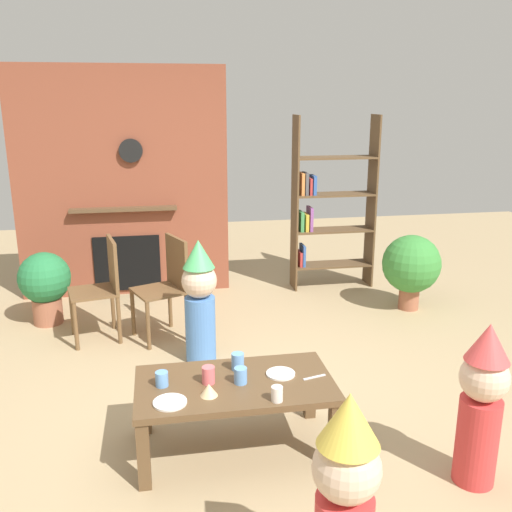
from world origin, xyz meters
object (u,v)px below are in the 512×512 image
(paper_cup_near_right, at_px, (208,375))
(child_with_cone_hat, at_px, (345,499))
(coffee_table, at_px, (235,392))
(paper_cup_far_right, at_px, (277,394))
(potted_plant_tall, at_px, (411,265))
(bookshelf, at_px, (327,208))
(paper_plate_front, at_px, (281,374))
(paper_plate_rear, at_px, (170,402))
(birthday_cake_slice, at_px, (209,390))
(dining_chair_left, at_px, (103,283))
(dining_chair_middle, at_px, (168,282))
(paper_cup_far_left, at_px, (162,379))
(child_by_the_chairs, at_px, (200,298))
(paper_cup_near_left, at_px, (241,376))
(potted_plant_short, at_px, (45,282))
(paper_cup_center, at_px, (238,361))
(child_in_pink, at_px, (482,401))

(paper_cup_near_right, distance_m, child_with_cone_hat, 1.27)
(coffee_table, distance_m, child_with_cone_hat, 1.22)
(paper_cup_far_right, relative_size, potted_plant_tall, 0.11)
(bookshelf, relative_size, paper_plate_front, 10.81)
(paper_plate_rear, distance_m, birthday_cake_slice, 0.23)
(bookshelf, bearing_deg, dining_chair_left, -155.95)
(paper_cup_far_right, xyz_separation_m, dining_chair_middle, (-0.55, 2.04, 0.02))
(coffee_table, distance_m, dining_chair_left, 2.06)
(coffee_table, bearing_deg, paper_cup_far_left, 176.10)
(dining_chair_left, distance_m, dining_chair_middle, 0.56)
(coffee_table, relative_size, dining_chair_left, 1.30)
(child_by_the_chairs, bearing_deg, dining_chair_left, -132.15)
(paper_cup_far_right, distance_m, child_with_cone_hat, 0.93)
(child_by_the_chairs, bearing_deg, child_with_cone_hat, 4.13)
(paper_cup_near_left, bearing_deg, child_by_the_chairs, 96.30)
(paper_cup_near_left, relative_size, child_by_the_chairs, 0.10)
(birthday_cake_slice, distance_m, child_with_cone_hat, 1.14)
(bookshelf, xyz_separation_m, potted_plant_short, (-2.91, -0.60, -0.49))
(paper_plate_front, bearing_deg, dining_chair_left, 123.38)
(paper_cup_center, xyz_separation_m, child_in_pink, (1.23, -0.69, -0.00))
(potted_plant_short, bearing_deg, paper_plate_front, -51.82)
(dining_chair_left, xyz_separation_m, potted_plant_tall, (2.97, 0.20, -0.05))
(bookshelf, relative_size, paper_cup_far_left, 21.48)
(paper_cup_near_left, distance_m, potted_plant_tall, 2.90)
(paper_plate_rear, xyz_separation_m, child_in_pink, (1.65, -0.35, 0.05))
(paper_cup_far_left, bearing_deg, paper_cup_center, 15.35)
(potted_plant_tall, bearing_deg, paper_cup_near_right, -137.52)
(paper_cup_far_left, bearing_deg, dining_chair_left, 104.66)
(paper_cup_far_left, bearing_deg, paper_plate_rear, -79.12)
(paper_cup_far_left, relative_size, child_in_pink, 0.09)
(paper_cup_near_left, distance_m, paper_cup_center, 0.17)
(paper_cup_near_left, distance_m, birthday_cake_slice, 0.23)
(coffee_table, xyz_separation_m, paper_plate_rear, (-0.39, -0.18, 0.07))
(coffee_table, distance_m, birthday_cake_slice, 0.24)
(paper_cup_far_right, bearing_deg, dining_chair_left, 117.66)
(child_in_pink, xyz_separation_m, dining_chair_left, (-2.17, 2.38, 0.01))
(paper_plate_front, relative_size, potted_plant_tall, 0.23)
(potted_plant_tall, bearing_deg, bookshelf, 126.90)
(dining_chair_middle, bearing_deg, bookshelf, -170.57)
(birthday_cake_slice, bearing_deg, potted_plant_tall, 44.32)
(coffee_table, distance_m, child_in_pink, 1.38)
(child_by_the_chairs, relative_size, potted_plant_short, 1.46)
(paper_cup_near_right, xyz_separation_m, potted_plant_tall, (2.22, 2.03, -0.04))
(paper_cup_center, relative_size, child_in_pink, 0.11)
(paper_cup_far_right, bearing_deg, paper_cup_near_right, 142.72)
(paper_cup_far_right, bearing_deg, child_with_cone_hat, -85.15)
(paper_cup_far_right, height_order, child_with_cone_hat, child_with_cone_hat)
(paper_cup_far_right, relative_size, paper_plate_rear, 0.46)
(paper_cup_far_left, relative_size, dining_chair_middle, 0.10)
(coffee_table, xyz_separation_m, birthday_cake_slice, (-0.17, -0.13, 0.10))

